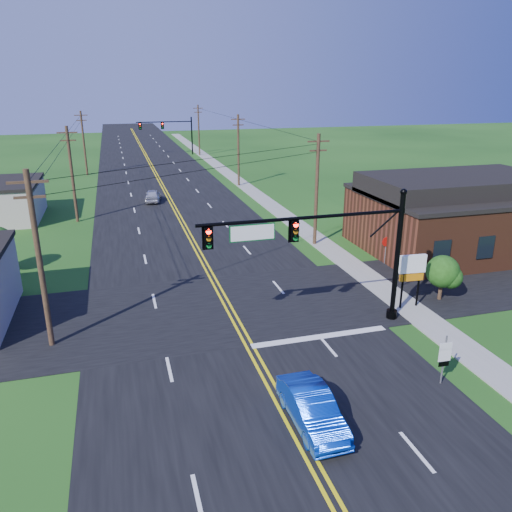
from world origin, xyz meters
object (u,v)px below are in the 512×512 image
object	(u,v)px
route_sign	(444,356)
blue_car	(312,409)
signal_mast_main	(322,246)
signal_mast_far	(168,130)
stop_sign	(386,244)

from	to	relation	value
route_sign	blue_car	bearing A→B (deg)	-168.79
signal_mast_main	signal_mast_far	xyz separation A→B (m)	(0.10, 72.00, -0.20)
route_sign	stop_sign	xyz separation A→B (m)	(5.50, 14.63, 0.12)
signal_mast_main	blue_car	distance (m)	9.19
blue_car	stop_sign	distance (m)	19.82
signal_mast_far	route_sign	size ratio (longest dim) A/B	4.57
route_sign	signal_mast_far	bearing A→B (deg)	94.44
signal_mast_main	blue_car	size ratio (longest dim) A/B	2.59
blue_car	route_sign	distance (m)	6.72
route_sign	signal_mast_main	bearing A→B (deg)	118.27
signal_mast_main	blue_car	bearing A→B (deg)	-114.59
route_sign	stop_sign	size ratio (longest dim) A/B	1.14
signal_mast_main	blue_car	xyz separation A→B (m)	(-3.44, -7.51, -4.03)
blue_car	stop_sign	bearing A→B (deg)	51.52
blue_car	stop_sign	xyz separation A→B (m)	(12.10, 15.68, 0.81)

